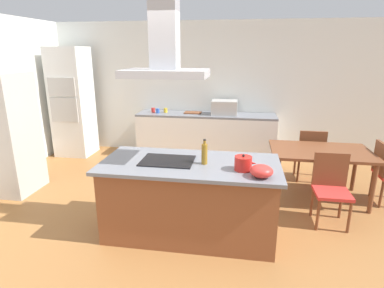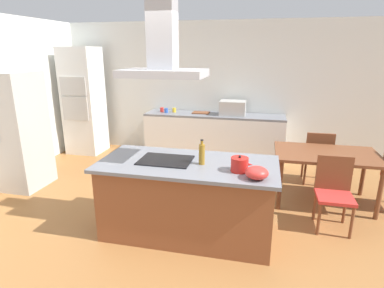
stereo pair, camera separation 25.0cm
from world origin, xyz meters
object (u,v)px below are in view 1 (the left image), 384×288
(coffee_mug_yellow, at_px, (166,110))
(dining_table, at_px, (320,156))
(refrigerator, at_px, (4,134))
(chair_facing_back_wall, at_px, (310,152))
(coffee_mug_red, at_px, (153,110))
(range_hood, at_px, (165,53))
(mixing_bowl, at_px, (262,171))
(cooktop, at_px, (167,161))
(chair_facing_island, at_px, (331,184))
(olive_oil_bottle, at_px, (204,154))
(cutting_board, at_px, (193,113))
(coffee_mug_blue, at_px, (158,111))
(countertop_microwave, at_px, (224,108))
(tea_kettle, at_px, (243,163))
(wall_oven_stack, at_px, (72,102))

(coffee_mug_yellow, distance_m, dining_table, 3.20)
(refrigerator, bearing_deg, coffee_mug_yellow, 47.19)
(chair_facing_back_wall, bearing_deg, coffee_mug_red, 161.31)
(range_hood, bearing_deg, coffee_mug_red, 108.97)
(mixing_bowl, relative_size, refrigerator, 0.13)
(cooktop, height_order, coffee_mug_yellow, coffee_mug_yellow)
(dining_table, relative_size, chair_facing_island, 1.57)
(dining_table, bearing_deg, olive_oil_bottle, -141.14)
(dining_table, bearing_deg, refrigerator, -174.37)
(olive_oil_bottle, bearing_deg, cutting_board, 101.48)
(mixing_bowl, bearing_deg, range_hood, 163.45)
(dining_table, bearing_deg, chair_facing_back_wall, 90.00)
(coffee_mug_blue, distance_m, coffee_mug_yellow, 0.17)
(coffee_mug_red, bearing_deg, countertop_microwave, -0.35)
(cooktop, distance_m, coffee_mug_blue, 2.95)
(olive_oil_bottle, bearing_deg, chair_facing_island, 20.49)
(chair_facing_island, height_order, range_hood, range_hood)
(dining_table, distance_m, chair_facing_island, 0.68)
(coffee_mug_yellow, xyz_separation_m, chair_facing_back_wall, (2.70, -1.02, -0.44))
(mixing_bowl, bearing_deg, coffee_mug_blue, 121.53)
(cooktop, height_order, dining_table, cooktop)
(cooktop, distance_m, tea_kettle, 0.88)
(coffee_mug_red, distance_m, wall_oven_stack, 1.67)
(countertop_microwave, xyz_separation_m, coffee_mug_red, (-1.47, 0.01, -0.09))
(refrigerator, distance_m, dining_table, 4.72)
(cutting_board, bearing_deg, mixing_bowl, -69.50)
(tea_kettle, bearing_deg, chair_facing_back_wall, 61.36)
(dining_table, relative_size, range_hood, 1.56)
(dining_table, bearing_deg, coffee_mug_yellow, 148.11)
(coffee_mug_blue, bearing_deg, chair_facing_back_wall, -18.11)
(countertop_microwave, bearing_deg, coffee_mug_yellow, 178.90)
(cutting_board, relative_size, chair_facing_back_wall, 0.38)
(cooktop, height_order, chair_facing_back_wall, cooktop)
(cutting_board, bearing_deg, olive_oil_bottle, -78.52)
(cooktop, bearing_deg, olive_oil_bottle, -2.60)
(coffee_mug_red, bearing_deg, chair_facing_island, -38.21)
(dining_table, height_order, chair_facing_island, chair_facing_island)
(coffee_mug_blue, xyz_separation_m, cutting_board, (0.71, 0.11, -0.04))
(refrigerator, bearing_deg, chair_facing_back_wall, 13.52)
(range_hood, bearing_deg, countertop_microwave, 80.66)
(dining_table, distance_m, chair_facing_back_wall, 0.68)
(coffee_mug_yellow, xyz_separation_m, range_hood, (0.73, -2.90, 1.16))
(coffee_mug_red, xyz_separation_m, refrigerator, (-1.73, -2.13, -0.03))
(tea_kettle, distance_m, chair_facing_island, 1.39)
(countertop_microwave, relative_size, dining_table, 0.36)
(countertop_microwave, height_order, cutting_board, countertop_microwave)
(mixing_bowl, xyz_separation_m, countertop_microwave, (-0.57, 3.19, 0.08))
(mixing_bowl, xyz_separation_m, dining_table, (0.93, 1.53, -0.30))
(cutting_board, height_order, chair_facing_back_wall, cutting_board)
(chair_facing_island, bearing_deg, countertop_microwave, 122.78)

